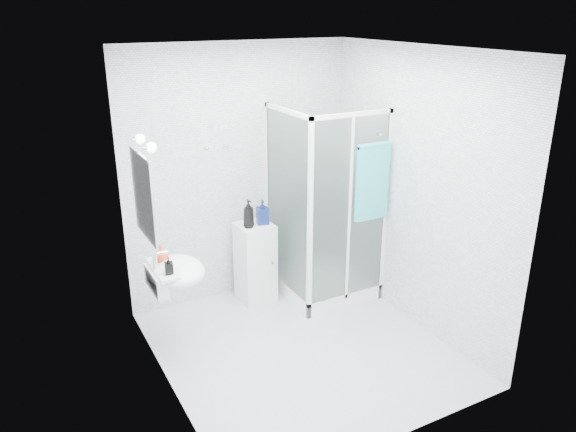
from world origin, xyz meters
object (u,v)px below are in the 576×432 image
wall_basin (174,272)px  soap_dispenser_black (169,266)px  storage_cabinet (255,262)px  shampoo_bottle_b (262,212)px  soap_dispenser_orange (161,253)px  hand_towel (372,180)px  shampoo_bottle_a (249,214)px  shower_enclosure (321,257)px

wall_basin → soap_dispenser_black: size_ratio=3.81×
storage_cabinet → shampoo_bottle_b: (0.08, -0.02, 0.54)m
soap_dispenser_orange → soap_dispenser_black: 0.25m
storage_cabinet → hand_towel: (0.93, -0.67, 0.93)m
hand_towel → shampoo_bottle_b: (-0.85, 0.65, -0.39)m
storage_cabinet → hand_towel: bearing=-37.0°
shampoo_bottle_a → shampoo_bottle_b: bearing=8.3°
storage_cabinet → wall_basin: bearing=-151.7°
storage_cabinet → soap_dispenser_orange: size_ratio=5.17×
shower_enclosure → soap_dispenser_orange: bearing=-173.0°
wall_basin → shampoo_bottle_b: bearing=27.2°
shampoo_bottle_a → soap_dispenser_orange: shampoo_bottle_a is taller
shampoo_bottle_b → storage_cabinet: bearing=168.7°
shower_enclosure → storage_cabinet: size_ratio=2.39×
hand_towel → soap_dispenser_black: 2.08m
shower_enclosure → shampoo_bottle_b: (-0.55, 0.25, 0.51)m
wall_basin → soap_dispenser_black: 0.22m
shower_enclosure → soap_dispenser_black: 1.86m
shower_enclosure → soap_dispenser_orange: 1.81m
shampoo_bottle_b → wall_basin: bearing=-152.8°
shower_enclosure → wall_basin: 1.72m
shampoo_bottle_b → soap_dispenser_black: bearing=-149.1°
storage_cabinet → soap_dispenser_black: bearing=-148.0°
shampoo_bottle_a → soap_dispenser_orange: 1.11m
wall_basin → shampoo_bottle_b: (1.10, 0.57, 0.16)m
soap_dispenser_orange → shampoo_bottle_b: bearing=21.4°
shower_enclosure → shampoo_bottle_a: (-0.71, 0.23, 0.53)m
shampoo_bottle_b → soap_dispenser_orange: shampoo_bottle_b is taller
hand_towel → shampoo_bottle_a: bearing=148.3°
hand_towel → soap_dispenser_black: bearing=-178.4°
wall_basin → hand_towel: size_ratio=0.74×
wall_basin → storage_cabinet: bearing=29.7°
soap_dispenser_orange → soap_dispenser_black: (-0.01, -0.25, -0.01)m
wall_basin → shampoo_bottle_a: size_ratio=1.96×
storage_cabinet → hand_towel: hand_towel is taller
shampoo_bottle_a → shampoo_bottle_b: shampoo_bottle_a is taller
hand_towel → shampoo_bottle_a: hand_towel is taller
shower_enclosure → shampoo_bottle_a: shower_enclosure is taller
wall_basin → hand_towel: 2.03m
hand_towel → soap_dispenser_black: hand_towel is taller
shampoo_bottle_a → soap_dispenser_black: shampoo_bottle_a is taller
shampoo_bottle_a → soap_dispenser_orange: (-1.02, -0.44, -0.04)m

